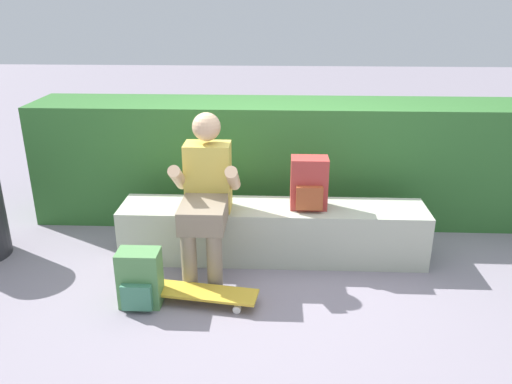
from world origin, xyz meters
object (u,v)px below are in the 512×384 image
(backpack_on_bench, at_px, (309,184))
(backpack_on_ground, at_px, (140,279))
(skateboard_near_person, at_px, (199,293))
(bench_main, at_px, (273,232))
(person_skater, at_px, (206,191))

(backpack_on_bench, distance_m, backpack_on_ground, 1.43)
(backpack_on_bench, bearing_deg, skateboard_near_person, -138.42)
(bench_main, relative_size, backpack_on_ground, 5.97)
(bench_main, bearing_deg, skateboard_near_person, -125.53)
(skateboard_near_person, relative_size, backpack_on_bench, 2.05)
(bench_main, xyz_separation_m, backpack_on_bench, (0.27, -0.01, 0.41))
(backpack_on_bench, bearing_deg, bench_main, 178.02)
(skateboard_near_person, height_order, backpack_on_bench, backpack_on_bench)
(bench_main, bearing_deg, person_skater, -156.87)
(bench_main, bearing_deg, backpack_on_bench, -1.98)
(person_skater, relative_size, skateboard_near_person, 1.45)
(person_skater, bearing_deg, bench_main, 23.13)
(backpack_on_bench, relative_size, backpack_on_ground, 1.00)
(bench_main, relative_size, skateboard_near_person, 2.91)
(skateboard_near_person, xyz_separation_m, backpack_on_ground, (-0.39, -0.04, 0.12))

